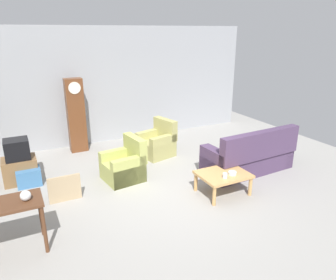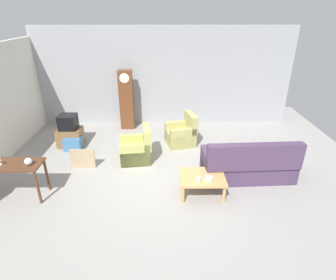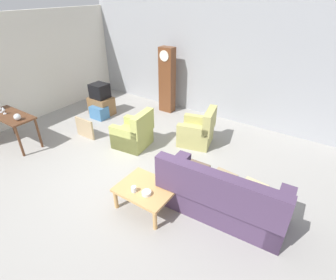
{
  "view_description": "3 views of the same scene",
  "coord_description": "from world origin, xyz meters",
  "px_view_note": "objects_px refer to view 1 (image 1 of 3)",
  "views": [
    {
      "loc": [
        -2.69,
        -5.19,
        3.08
      ],
      "look_at": [
        0.23,
        0.61,
        0.83
      ],
      "focal_mm": 34.06,
      "sensor_mm": 36.0,
      "label": 1
    },
    {
      "loc": [
        0.07,
        -5.52,
        3.62
      ],
      "look_at": [
        0.12,
        0.35,
        0.82
      ],
      "focal_mm": 29.35,
      "sensor_mm": 36.0,
      "label": 2
    },
    {
      "loc": [
        3.05,
        -3.22,
        3.38
      ],
      "look_at": [
        0.66,
        0.34,
        0.85
      ],
      "focal_mm": 27.76,
      "sensor_mm": 36.0,
      "label": 3
    }
  ],
  "objects_px": {
    "armchair_olive_near": "(125,166)",
    "coffee_table_wood": "(223,176)",
    "couch_floral": "(250,157)",
    "armchair_olive_far": "(157,144)",
    "glass_dome_cloche": "(25,196)",
    "cup_blue_rimmed": "(225,176)",
    "cup_white_porcelain": "(224,164)",
    "tv_stand_cabinet": "(20,170)",
    "storage_box_blue": "(29,177)",
    "bowl_white_stacked": "(232,173)",
    "tv_crt": "(17,149)",
    "grandfather_clock": "(76,116)",
    "framed_picture_leaning": "(65,189)"
  },
  "relations": [
    {
      "from": "tv_stand_cabinet",
      "to": "cup_white_porcelain",
      "type": "bearing_deg",
      "value": -28.92
    },
    {
      "from": "bowl_white_stacked",
      "to": "cup_white_porcelain",
      "type": "bearing_deg",
      "value": 78.0
    },
    {
      "from": "tv_crt",
      "to": "storage_box_blue",
      "type": "distance_m",
      "value": 0.63
    },
    {
      "from": "grandfather_clock",
      "to": "framed_picture_leaning",
      "type": "distance_m",
      "value": 2.81
    },
    {
      "from": "armchair_olive_far",
      "to": "grandfather_clock",
      "type": "xyz_separation_m",
      "value": [
        -1.75,
        1.24,
        0.67
      ]
    },
    {
      "from": "tv_crt",
      "to": "cup_blue_rimmed",
      "type": "distance_m",
      "value": 4.28
    },
    {
      "from": "armchair_olive_near",
      "to": "coffee_table_wood",
      "type": "height_order",
      "value": "armchair_olive_near"
    },
    {
      "from": "coffee_table_wood",
      "to": "cup_white_porcelain",
      "type": "xyz_separation_m",
      "value": [
        0.2,
        0.27,
        0.11
      ]
    },
    {
      "from": "armchair_olive_near",
      "to": "armchair_olive_far",
      "type": "bearing_deg",
      "value": 38.24
    },
    {
      "from": "storage_box_blue",
      "to": "cup_blue_rimmed",
      "type": "height_order",
      "value": "cup_blue_rimmed"
    },
    {
      "from": "framed_picture_leaning",
      "to": "glass_dome_cloche",
      "type": "height_order",
      "value": "glass_dome_cloche"
    },
    {
      "from": "armchair_olive_near",
      "to": "glass_dome_cloche",
      "type": "distance_m",
      "value": 2.62
    },
    {
      "from": "bowl_white_stacked",
      "to": "grandfather_clock",
      "type": "bearing_deg",
      "value": 119.56
    },
    {
      "from": "tv_stand_cabinet",
      "to": "grandfather_clock",
      "type": "bearing_deg",
      "value": 41.62
    },
    {
      "from": "coffee_table_wood",
      "to": "storage_box_blue",
      "type": "xyz_separation_m",
      "value": [
        -3.41,
        2.1,
        -0.19
      ]
    },
    {
      "from": "cup_blue_rimmed",
      "to": "armchair_olive_near",
      "type": "bearing_deg",
      "value": 130.66
    },
    {
      "from": "coffee_table_wood",
      "to": "tv_stand_cabinet",
      "type": "distance_m",
      "value": 4.25
    },
    {
      "from": "storage_box_blue",
      "to": "glass_dome_cloche",
      "type": "bearing_deg",
      "value": -93.02
    },
    {
      "from": "couch_floral",
      "to": "glass_dome_cloche",
      "type": "bearing_deg",
      "value": -171.56
    },
    {
      "from": "coffee_table_wood",
      "to": "glass_dome_cloche",
      "type": "bearing_deg",
      "value": -177.92
    },
    {
      "from": "storage_box_blue",
      "to": "bowl_white_stacked",
      "type": "bearing_deg",
      "value": -32.27
    },
    {
      "from": "cup_blue_rimmed",
      "to": "grandfather_clock",
      "type": "bearing_deg",
      "value": 116.64
    },
    {
      "from": "couch_floral",
      "to": "bowl_white_stacked",
      "type": "bearing_deg",
      "value": -145.97
    },
    {
      "from": "tv_stand_cabinet",
      "to": "cup_white_porcelain",
      "type": "relative_size",
      "value": 7.56
    },
    {
      "from": "armchair_olive_far",
      "to": "coffee_table_wood",
      "type": "distance_m",
      "value": 2.45
    },
    {
      "from": "coffee_table_wood",
      "to": "grandfather_clock",
      "type": "bearing_deg",
      "value": 119.06
    },
    {
      "from": "grandfather_clock",
      "to": "storage_box_blue",
      "type": "bearing_deg",
      "value": -130.77
    },
    {
      "from": "storage_box_blue",
      "to": "cup_blue_rimmed",
      "type": "distance_m",
      "value": 4.03
    },
    {
      "from": "tv_stand_cabinet",
      "to": "glass_dome_cloche",
      "type": "relative_size",
      "value": 4.51
    },
    {
      "from": "tv_stand_cabinet",
      "to": "cup_blue_rimmed",
      "type": "relative_size",
      "value": 6.82
    },
    {
      "from": "armchair_olive_near",
      "to": "glass_dome_cloche",
      "type": "xyz_separation_m",
      "value": [
        -2.0,
        -1.59,
        0.57
      ]
    },
    {
      "from": "storage_box_blue",
      "to": "bowl_white_stacked",
      "type": "relative_size",
      "value": 3.0
    },
    {
      "from": "coffee_table_wood",
      "to": "cup_blue_rimmed",
      "type": "xyz_separation_m",
      "value": [
        -0.1,
        -0.19,
        0.11
      ]
    },
    {
      "from": "cup_blue_rimmed",
      "to": "cup_white_porcelain",
      "type": "bearing_deg",
      "value": 56.53
    },
    {
      "from": "coffee_table_wood",
      "to": "tv_crt",
      "type": "distance_m",
      "value": 4.27
    },
    {
      "from": "cup_blue_rimmed",
      "to": "bowl_white_stacked",
      "type": "distance_m",
      "value": 0.23
    },
    {
      "from": "grandfather_clock",
      "to": "tv_stand_cabinet",
      "type": "height_order",
      "value": "grandfather_clock"
    },
    {
      "from": "couch_floral",
      "to": "armchair_olive_near",
      "type": "bearing_deg",
      "value": 161.35
    },
    {
      "from": "tv_crt",
      "to": "coffee_table_wood",
      "type": "bearing_deg",
      "value": -33.44
    },
    {
      "from": "framed_picture_leaning",
      "to": "bowl_white_stacked",
      "type": "relative_size",
      "value": 3.78
    },
    {
      "from": "framed_picture_leaning",
      "to": "glass_dome_cloche",
      "type": "relative_size",
      "value": 3.98
    },
    {
      "from": "couch_floral",
      "to": "armchair_olive_far",
      "type": "distance_m",
      "value": 2.36
    },
    {
      "from": "framed_picture_leaning",
      "to": "couch_floral",
      "type": "bearing_deg",
      "value": -7.41
    },
    {
      "from": "couch_floral",
      "to": "tv_stand_cabinet",
      "type": "distance_m",
      "value": 5.02
    },
    {
      "from": "tv_stand_cabinet",
      "to": "cup_blue_rimmed",
      "type": "distance_m",
      "value": 4.28
    },
    {
      "from": "armchair_olive_near",
      "to": "cup_white_porcelain",
      "type": "bearing_deg",
      "value": -34.69
    },
    {
      "from": "coffee_table_wood",
      "to": "tv_crt",
      "type": "bearing_deg",
      "value": 146.56
    },
    {
      "from": "armchair_olive_near",
      "to": "tv_crt",
      "type": "relative_size",
      "value": 1.92
    },
    {
      "from": "tv_crt",
      "to": "armchair_olive_far",
      "type": "bearing_deg",
      "value": 1.63
    },
    {
      "from": "armchair_olive_near",
      "to": "cup_blue_rimmed",
      "type": "xyz_separation_m",
      "value": [
        1.42,
        -1.66,
        0.17
      ]
    }
  ]
}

